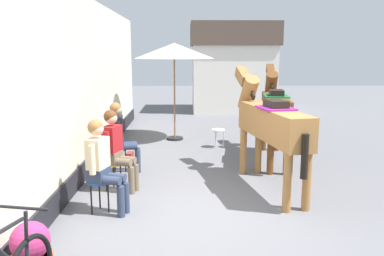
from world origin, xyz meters
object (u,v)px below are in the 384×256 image
at_px(saddled_horse_near, 269,122).
at_px(cafe_parasol, 174,51).
at_px(seated_visitor_far, 121,134).
at_px(saddled_horse_far, 275,108).
at_px(satchel_bag, 130,157).
at_px(seated_visitor_near, 102,162).
at_px(flower_planter_near, 31,251).
at_px(seated_visitor_middle, 116,146).
at_px(spare_stool_white, 218,132).

height_order(saddled_horse_near, cafe_parasol, cafe_parasol).
distance_m(seated_visitor_far, saddled_horse_near, 2.89).
xyz_separation_m(saddled_horse_far, satchel_bag, (-3.15, -0.11, -1.06)).
xyz_separation_m(seated_visitor_near, seated_visitor_far, (-0.06, 2.02, 0.00)).
bearing_deg(saddled_horse_far, saddled_horse_near, -105.33).
bearing_deg(saddled_horse_far, seated_visitor_near, -137.32).
distance_m(seated_visitor_far, flower_planter_near, 3.83).
height_order(saddled_horse_far, cafe_parasol, cafe_parasol).
height_order(flower_planter_near, satchel_bag, flower_planter_near).
bearing_deg(flower_planter_near, cafe_parasol, 79.21).
xyz_separation_m(saddled_horse_far, cafe_parasol, (-2.23, 2.10, 1.20)).
xyz_separation_m(seated_visitor_middle, flower_planter_near, (-0.41, -2.74, -0.44)).
height_order(seated_visitor_far, saddled_horse_far, saddled_horse_far).
bearing_deg(flower_planter_near, spare_stool_white, 67.64).
bearing_deg(seated_visitor_near, saddled_horse_far, 42.68).
height_order(saddled_horse_far, flower_planter_near, saddled_horse_far).
relative_size(seated_visitor_near, cafe_parasol, 0.54).
bearing_deg(seated_visitor_far, saddled_horse_near, -19.22).
distance_m(cafe_parasol, satchel_bag, 3.29).
bearing_deg(saddled_horse_far, satchel_bag, -178.09).
relative_size(seated_visitor_near, saddled_horse_near, 0.47).
relative_size(saddled_horse_near, flower_planter_near, 4.63).
bearing_deg(satchel_bag, seated_visitor_near, 5.05).
relative_size(saddled_horse_far, spare_stool_white, 6.50).
xyz_separation_m(spare_stool_white, satchel_bag, (-2.03, -1.26, -0.30)).
bearing_deg(spare_stool_white, satchel_bag, -148.08).
bearing_deg(seated_visitor_far, seated_visitor_near, -88.36).
relative_size(seated_visitor_near, flower_planter_near, 2.17).
xyz_separation_m(seated_visitor_near, flower_planter_near, (-0.38, -1.77, -0.44)).
height_order(seated_visitor_far, cafe_parasol, cafe_parasol).
bearing_deg(spare_stool_white, cafe_parasol, 139.62).
relative_size(saddled_horse_far, flower_planter_near, 4.67).
xyz_separation_m(saddled_horse_near, flower_planter_near, (-3.02, -2.85, -0.82)).
bearing_deg(seated_visitor_middle, seated_visitor_far, 94.69).
distance_m(seated_visitor_near, seated_visitor_middle, 0.97).
bearing_deg(saddled_horse_far, seated_visitor_middle, -148.19).
xyz_separation_m(flower_planter_near, spare_stool_white, (2.40, 5.83, 0.07)).
xyz_separation_m(seated_visitor_far, satchel_bag, (0.05, 0.77, -0.68)).
xyz_separation_m(seated_visitor_far, saddled_horse_far, (3.20, 0.88, 0.38)).
bearing_deg(cafe_parasol, saddled_horse_far, -43.32).
xyz_separation_m(seated_visitor_near, cafe_parasol, (0.91, 5.00, 1.59)).
height_order(seated_visitor_middle, saddled_horse_far, saddled_horse_far).
bearing_deg(seated_visitor_far, satchel_bag, 86.27).
distance_m(saddled_horse_far, satchel_bag, 3.32).
height_order(saddled_horse_near, saddled_horse_far, same).
relative_size(seated_visitor_far, flower_planter_near, 2.17).
bearing_deg(saddled_horse_far, spare_stool_white, 134.02).
height_order(seated_visitor_near, seated_visitor_far, same).
height_order(saddled_horse_far, spare_stool_white, saddled_horse_far).
bearing_deg(cafe_parasol, seated_visitor_far, -108.06).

